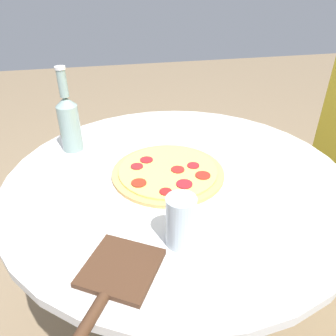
{
  "coord_description": "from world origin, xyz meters",
  "views": [
    {
      "loc": [
        0.75,
        -0.19,
        1.19
      ],
      "look_at": [
        -0.01,
        -0.03,
        0.71
      ],
      "focal_mm": 35.0,
      "sensor_mm": 36.0,
      "label": 1
    }
  ],
  "objects_px": {
    "beer_bottle": "(69,121)",
    "pizza_paddle": "(114,280)",
    "pizza": "(168,172)",
    "drinking_glass": "(181,221)"
  },
  "relations": [
    {
      "from": "beer_bottle",
      "to": "drinking_glass",
      "type": "relative_size",
      "value": 2.26
    },
    {
      "from": "beer_bottle",
      "to": "drinking_glass",
      "type": "xyz_separation_m",
      "value": [
        0.48,
        0.24,
        -0.04
      ]
    },
    {
      "from": "pizza",
      "to": "pizza_paddle",
      "type": "xyz_separation_m",
      "value": [
        0.34,
        -0.18,
        -0.0
      ]
    },
    {
      "from": "beer_bottle",
      "to": "pizza_paddle",
      "type": "distance_m",
      "value": 0.57
    },
    {
      "from": "pizza",
      "to": "pizza_paddle",
      "type": "bearing_deg",
      "value": -27.22
    },
    {
      "from": "beer_bottle",
      "to": "drinking_glass",
      "type": "height_order",
      "value": "beer_bottle"
    },
    {
      "from": "drinking_glass",
      "to": "pizza_paddle",
      "type": "bearing_deg",
      "value": -62.68
    },
    {
      "from": "pizza",
      "to": "pizza_paddle",
      "type": "height_order",
      "value": "pizza"
    },
    {
      "from": "pizza",
      "to": "beer_bottle",
      "type": "bearing_deg",
      "value": -128.39
    },
    {
      "from": "pizza",
      "to": "pizza_paddle",
      "type": "relative_size",
      "value": 1.15
    }
  ]
}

